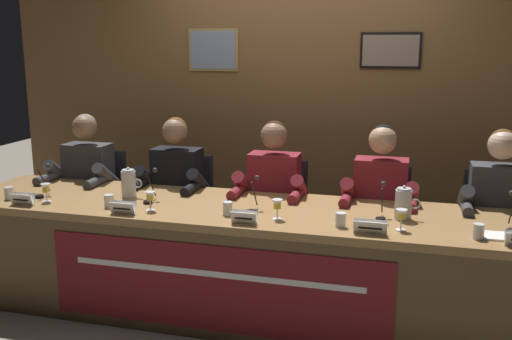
{
  "coord_description": "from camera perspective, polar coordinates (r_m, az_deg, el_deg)",
  "views": [
    {
      "loc": [
        0.95,
        -3.49,
        1.78
      ],
      "look_at": [
        0.0,
        0.0,
        0.98
      ],
      "focal_mm": 40.87,
      "sensor_mm": 36.0,
      "label": 1
    }
  ],
  "objects": [
    {
      "name": "juice_glass_far_left",
      "position": [
        4.13,
        -19.87,
        -1.78
      ],
      "size": [
        0.06,
        0.06,
        0.12
      ],
      "color": "white",
      "rests_on": "conference_table"
    },
    {
      "name": "microphone_right",
      "position": [
        3.59,
        12.19,
        -3.58
      ],
      "size": [
        0.06,
        0.17,
        0.22
      ],
      "color": "black",
      "rests_on": "conference_table"
    },
    {
      "name": "water_cup_far_left",
      "position": [
        4.3,
        -23.02,
        -2.16
      ],
      "size": [
        0.06,
        0.06,
        0.08
      ],
      "color": "silver",
      "rests_on": "conference_table"
    },
    {
      "name": "panelist_far_right",
      "position": [
        4.09,
        22.64,
        -3.58
      ],
      "size": [
        0.51,
        0.48,
        1.23
      ],
      "color": "black",
      "rests_on": "ground_plane"
    },
    {
      "name": "water_cup_right",
      "position": [
        3.41,
        8.28,
        -4.92
      ],
      "size": [
        0.06,
        0.06,
        0.08
      ],
      "color": "silver",
      "rests_on": "conference_table"
    },
    {
      "name": "nameplate_far_left",
      "position": [
        4.11,
        -21.9,
        -2.67
      ],
      "size": [
        0.16,
        0.06,
        0.08
      ],
      "color": "white",
      "rests_on": "conference_table"
    },
    {
      "name": "document_stack_far_right",
      "position": [
        3.48,
        23.02,
        -6.01
      ],
      "size": [
        0.22,
        0.16,
        0.01
      ],
      "color": "white",
      "rests_on": "conference_table"
    },
    {
      "name": "panelist_left",
      "position": [
        4.4,
        -8.1,
        -1.66
      ],
      "size": [
        0.51,
        0.48,
        1.23
      ],
      "color": "black",
      "rests_on": "ground_plane"
    },
    {
      "name": "water_pitcher_left_side",
      "position": [
        4.1,
        -12.34,
        -1.29
      ],
      "size": [
        0.15,
        0.1,
        0.21
      ],
      "color": "silver",
      "rests_on": "conference_table"
    },
    {
      "name": "water_pitcher_right_side",
      "position": [
        3.62,
        14.24,
        -3.23
      ],
      "size": [
        0.15,
        0.1,
        0.21
      ],
      "color": "silver",
      "rests_on": "conference_table"
    },
    {
      "name": "panelist_center",
      "position": [
        4.17,
        1.53,
        -2.34
      ],
      "size": [
        0.51,
        0.48,
        1.23
      ],
      "color": "black",
      "rests_on": "ground_plane"
    },
    {
      "name": "panelist_far_left",
      "position": [
        4.75,
        -16.54,
        -1.02
      ],
      "size": [
        0.51,
        0.48,
        1.23
      ],
      "color": "black",
      "rests_on": "ground_plane"
    },
    {
      "name": "water_cup_far_right",
      "position": [
        3.4,
        20.95,
        -5.71
      ],
      "size": [
        0.06,
        0.06,
        0.08
      ],
      "color": "silver",
      "rests_on": "conference_table"
    },
    {
      "name": "panelist_right",
      "position": [
        4.06,
        11.99,
        -3.01
      ],
      "size": [
        0.51,
        0.48,
        1.23
      ],
      "color": "black",
      "rests_on": "ground_plane"
    },
    {
      "name": "wall_back_panelled",
      "position": [
        5.01,
        4.25,
        6.92
      ],
      "size": [
        5.29,
        0.14,
        2.6
      ],
      "color": "brown",
      "rests_on": "ground_plane"
    },
    {
      "name": "chair_left",
      "position": [
        4.65,
        -7.03,
        -4.39
      ],
      "size": [
        0.44,
        0.45,
        0.91
      ],
      "color": "black",
      "rests_on": "ground_plane"
    },
    {
      "name": "conference_table",
      "position": [
        3.72,
        -0.55,
        -7.41
      ],
      "size": [
        4.09,
        0.88,
        0.73
      ],
      "color": "olive",
      "rests_on": "ground_plane"
    },
    {
      "name": "chair_right",
      "position": [
        4.33,
        11.99,
        -5.85
      ],
      "size": [
        0.44,
        0.45,
        0.91
      ],
      "color": "black",
      "rests_on": "ground_plane"
    },
    {
      "name": "ground_plane",
      "position": [
        4.03,
        0.0,
        -13.77
      ],
      "size": [
        12.0,
        12.0,
        0.0
      ],
      "primitive_type": "plane",
      "color": "gray"
    },
    {
      "name": "juice_glass_left",
      "position": [
        3.74,
        -10.32,
        -2.66
      ],
      "size": [
        0.06,
        0.06,
        0.12
      ],
      "color": "white",
      "rests_on": "conference_table"
    },
    {
      "name": "water_cup_left",
      "position": [
        3.88,
        -14.2,
        -3.03
      ],
      "size": [
        0.06,
        0.06,
        0.08
      ],
      "color": "silver",
      "rests_on": "conference_table"
    },
    {
      "name": "nameplate_left",
      "position": [
        3.71,
        -12.88,
        -3.64
      ],
      "size": [
        0.16,
        0.06,
        0.08
      ],
      "color": "white",
      "rests_on": "conference_table"
    },
    {
      "name": "chair_center",
      "position": [
        4.43,
        2.12,
        -5.16
      ],
      "size": [
        0.44,
        0.45,
        0.91
      ],
      "color": "black",
      "rests_on": "ground_plane"
    },
    {
      "name": "juice_glass_center",
      "position": [
        3.51,
        2.09,
        -3.49
      ],
      "size": [
        0.06,
        0.06,
        0.12
      ],
      "color": "white",
      "rests_on": "conference_table"
    },
    {
      "name": "nameplate_center",
      "position": [
        3.42,
        -1.16,
        -4.68
      ],
      "size": [
        0.15,
        0.06,
        0.08
      ],
      "color": "white",
      "rests_on": "conference_table"
    },
    {
      "name": "water_cup_center",
      "position": [
        3.6,
        -2.8,
        -3.86
      ],
      "size": [
        0.06,
        0.06,
        0.08
      ],
      "color": "silver",
      "rests_on": "conference_table"
    },
    {
      "name": "microphone_far_left",
      "position": [
        4.29,
        -20.19,
        -1.47
      ],
      "size": [
        0.06,
        0.17,
        0.22
      ],
      "color": "black",
      "rests_on": "conference_table"
    },
    {
      "name": "microphone_left",
      "position": [
        3.95,
        -10.32,
        -2.04
      ],
      "size": [
        0.06,
        0.17,
        0.22
      ],
      "color": "black",
      "rests_on": "conference_table"
    },
    {
      "name": "juice_glass_right",
      "position": [
        3.4,
        14.04,
        -4.37
      ],
      "size": [
        0.06,
        0.06,
        0.12
      ],
      "color": "white",
      "rests_on": "conference_table"
    },
    {
      "name": "microphone_far_right",
      "position": [
        3.6,
        23.74,
        -4.36
      ],
      "size": [
        0.06,
        0.17,
        0.22
      ],
      "color": "black",
      "rests_on": "conference_table"
    },
    {
      "name": "chair_far_left",
      "position": [
        4.98,
        -15.15,
        -3.6
      ],
      "size": [
        0.44,
        0.45,
        0.91
      ],
      "color": "black",
      "rests_on": "ground_plane"
    },
    {
      "name": "chair_far_right",
      "position": [
        4.36,
        22.02,
        -6.38
      ],
      "size": [
        0.44,
        0.45,
        0.91
      ],
      "color": "black",
      "rests_on": "ground_plane"
    },
    {
      "name": "microphone_center",
      "position": [
        3.67,
        -0.24,
        -2.96
      ],
      "size": [
        0.06,
        0.17,
        0.22
      ],
      "color": "black",
      "rests_on": "conference_table"
    },
    {
      "name": "nameplate_right",
      "position": [
        3.31,
        11.12,
        -5.52
      ],
      "size": [
        0.19,
        0.06,
        0.08
      ],
      "color": "white",
      "rests_on": "conference_table"
    }
  ]
}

